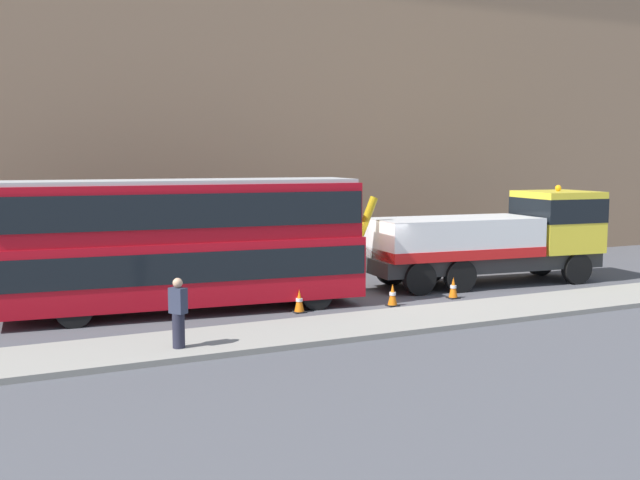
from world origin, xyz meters
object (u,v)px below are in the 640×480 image
pedestrian_onlooker (178,314)px  traffic_cone_near_bus (299,302)px  double_decker_bus (184,240)px  traffic_cone_near_truck (453,288)px  recovery_tow_truck (496,237)px  traffic_cone_midway (393,295)px

pedestrian_onlooker → traffic_cone_near_bus: (4.65, 3.17, -0.64)m
double_decker_bus → traffic_cone_near_truck: 9.11m
double_decker_bus → traffic_cone_near_truck: size_ratio=15.55×
recovery_tow_truck → traffic_cone_near_truck: size_ratio=14.21×
traffic_cone_near_truck → traffic_cone_midway: bearing=-174.9°
recovery_tow_truck → traffic_cone_near_truck: recovery_tow_truck is taller
traffic_cone_midway → double_decker_bus: bearing=162.1°
recovery_tow_truck → traffic_cone_midway: bearing=-155.3°
pedestrian_onlooker → traffic_cone_near_truck: (10.28, 3.03, -0.64)m
traffic_cone_midway → traffic_cone_near_truck: size_ratio=1.00×
traffic_cone_near_bus → traffic_cone_midway: (3.11, -0.36, 0.00)m
recovery_tow_truck → traffic_cone_near_truck: (-3.18, -1.74, -1.42)m
pedestrian_onlooker → traffic_cone_near_truck: 10.74m
traffic_cone_near_bus → recovery_tow_truck: bearing=10.3°
double_decker_bus → traffic_cone_near_bus: (3.10, -1.64, -1.89)m
traffic_cone_near_bus → double_decker_bus: bearing=152.1°
double_decker_bus → pedestrian_onlooker: 5.20m
traffic_cone_midway → traffic_cone_near_truck: same height
traffic_cone_near_bus → traffic_cone_midway: size_ratio=1.00×
recovery_tow_truck → pedestrian_onlooker: (-13.46, -4.76, -0.77)m
recovery_tow_truck → pedestrian_onlooker: size_ratio=5.98×
traffic_cone_midway → recovery_tow_truck: bearing=19.0°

